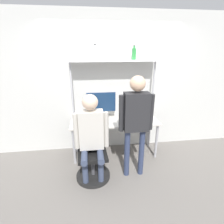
{
  "coord_description": "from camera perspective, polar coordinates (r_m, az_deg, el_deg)",
  "views": [
    {
      "loc": [
        -0.45,
        -2.75,
        2.04
      ],
      "look_at": [
        -0.11,
        -0.14,
        1.08
      ],
      "focal_mm": 28.0,
      "sensor_mm": 36.0,
      "label": 1
    }
  ],
  "objects": [
    {
      "name": "bottle_clear",
      "position": [
        3.23,
        -5.46,
        18.52
      ],
      "size": [
        0.07,
        0.07,
        0.27
      ],
      "color": "silver",
      "rests_on": "shelf_unit"
    },
    {
      "name": "cell_phone",
      "position": [
        3.27,
        -2.34,
        -3.51
      ],
      "size": [
        0.07,
        0.15,
        0.01
      ],
      "color": "#264C8C",
      "rests_on": "desk"
    },
    {
      "name": "office_chair",
      "position": [
        3.02,
        -6.36,
        -15.68
      ],
      "size": [
        0.56,
        0.56,
        0.92
      ],
      "color": "black",
      "rests_on": "ground_plane"
    },
    {
      "name": "desk",
      "position": [
        3.41,
        0.88,
        -4.09
      ],
      "size": [
        1.68,
        0.6,
        0.73
      ],
      "color": "beige",
      "rests_on": "ground_plane"
    },
    {
      "name": "ground_plane",
      "position": [
        3.46,
        1.61,
        -16.09
      ],
      "size": [
        12.0,
        12.0,
        0.0
      ],
      "primitive_type": "plane",
      "color": "slate"
    },
    {
      "name": "person_seated",
      "position": [
        2.69,
        -6.75,
        -6.54
      ],
      "size": [
        0.54,
        0.48,
        1.43
      ],
      "color": "#38425B",
      "rests_on": "ground_plane"
    },
    {
      "name": "wall_back",
      "position": [
        3.51,
        0.16,
        8.73
      ],
      "size": [
        8.0,
        0.06,
        2.7
      ],
      "color": "silver",
      "rests_on": "ground_plane"
    },
    {
      "name": "bottle_green",
      "position": [
        3.33,
        7.2,
        18.36
      ],
      "size": [
        0.07,
        0.07,
        0.25
      ],
      "color": "#2D8C3F",
      "rests_on": "shelf_unit"
    },
    {
      "name": "monitor",
      "position": [
        3.39,
        -3.54,
        2.69
      ],
      "size": [
        0.57,
        0.23,
        0.54
      ],
      "color": "#B7B7BC",
      "rests_on": "desk"
    },
    {
      "name": "person_standing",
      "position": [
        2.68,
        7.87,
        -1.24
      ],
      "size": [
        0.54,
        0.23,
        1.68
      ],
      "color": "#2D3856",
      "rests_on": "ground_plane"
    },
    {
      "name": "laptop",
      "position": [
        3.26,
        -7.68,
        -2.57
      ],
      "size": [
        0.34,
        0.25,
        0.24
      ],
      "color": "#BCBCC1",
      "rests_on": "desk"
    },
    {
      "name": "shelf_unit",
      "position": [
        3.3,
        0.57,
        11.61
      ],
      "size": [
        1.6,
        0.27,
        1.84
      ],
      "color": "white",
      "rests_on": "ground_plane"
    }
  ]
}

